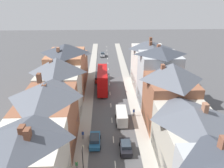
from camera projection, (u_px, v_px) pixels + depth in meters
name	position (u px, v px, depth m)	size (l,w,h in m)	color
pavement_left	(90.00, 90.00, 55.30)	(2.20, 104.00, 0.14)	#A8A399
pavement_right	(130.00, 90.00, 55.68)	(2.20, 104.00, 0.14)	#A8A399
centre_line_dashes	(110.00, 94.00, 53.68)	(0.14, 97.80, 0.01)	silver
terrace_row_left	(50.00, 111.00, 35.19)	(8.00, 63.56, 12.27)	brown
terrace_row_right	(179.00, 113.00, 33.98)	(8.00, 59.61, 13.23)	#935138
double_decker_bus_lead	(102.00, 80.00, 54.61)	(2.74, 10.80, 5.30)	#B70F0F
car_near_blue	(126.00, 147.00, 34.21)	(1.90, 3.94, 1.67)	black
car_parked_left_a	(95.00, 140.00, 35.75)	(1.90, 4.39, 1.58)	#236093
car_mid_black	(103.00, 54.00, 83.29)	(1.90, 4.15, 1.66)	#B7BABF
car_mid_white	(98.00, 79.00, 60.33)	(1.90, 4.30, 1.66)	maroon
delivery_van	(122.00, 116.00, 41.59)	(2.20, 5.20, 2.41)	silver
pedestrian_near_right	(77.00, 165.00, 30.35)	(0.36, 0.22, 1.61)	gray
pedestrian_mid_left	(83.00, 134.00, 36.79)	(0.36, 0.22, 1.61)	gray
pedestrian_mid_right	(134.00, 112.00, 43.62)	(0.36, 0.22, 1.61)	gray
street_lamp	(83.00, 164.00, 27.54)	(0.20, 1.12, 5.50)	black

